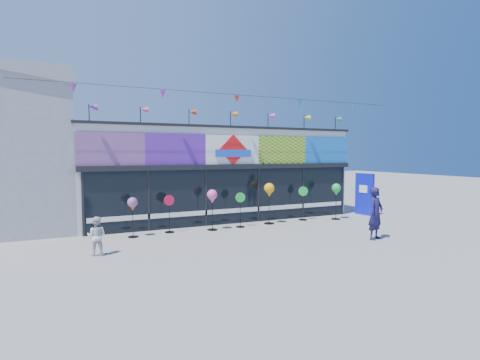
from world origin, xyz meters
TOP-DOWN VIEW (x-y plane):
  - ground at (0.00, 0.00)m, footprint 80.00×80.00m
  - kite_shop at (0.00, 5.94)m, footprint 16.00×5.70m
  - blue_sign at (6.65, 2.82)m, footprint 0.30×1.01m
  - spinner_0 at (-4.23, 2.53)m, footprint 0.36×0.36m
  - spinner_1 at (-2.87, 2.77)m, footprint 0.39×0.36m
  - spinner_2 at (-1.26, 2.50)m, footprint 0.40×0.40m
  - spinner_3 at (-0.04, 2.57)m, footprint 0.38×0.35m
  - spinner_4 at (1.36, 2.72)m, footprint 0.43×0.43m
  - spinner_5 at (3.15, 2.86)m, footprint 0.40×0.38m
  - spinner_6 at (4.60, 2.39)m, footprint 0.41×0.41m
  - adult_man at (3.26, -1.31)m, footprint 0.76×0.61m
  - child at (-5.56, 0.58)m, footprint 0.62×0.49m

SIDE VIEW (x-z plane):
  - ground at x=0.00m, z-range 0.00..0.00m
  - child at x=-5.56m, z-range 0.00..1.13m
  - spinner_3 at x=-0.04m, z-range 0.04..1.43m
  - spinner_1 at x=-2.87m, z-range 0.04..1.44m
  - spinner_5 at x=3.15m, z-range 0.04..1.53m
  - adult_man at x=3.26m, z-range 0.00..1.80m
  - blue_sign at x=6.65m, z-range 0.01..2.00m
  - spinner_0 at x=-4.23m, z-range 0.42..1.84m
  - spinner_2 at x=-1.26m, z-range 0.47..2.04m
  - spinner_6 at x=4.60m, z-range 0.48..2.10m
  - spinner_4 at x=1.36m, z-range 0.52..2.23m
  - kite_shop at x=0.00m, z-range -0.61..4.70m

